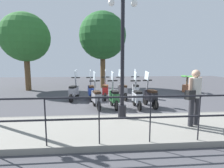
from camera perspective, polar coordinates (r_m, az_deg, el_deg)
ground_plane at (r=8.21m, az=3.61°, el=-6.38°), size 28.00×28.00×0.00m
promenade_walkway at (r=5.23m, az=8.74°, el=-13.87°), size 2.20×20.00×0.15m
fence_railing at (r=4.02m, az=12.46°, el=-8.36°), size 0.04×16.03×1.07m
lamp_post_near at (r=5.54m, az=3.42°, el=7.19°), size 0.26×0.90×4.07m
pedestrian_with_bag at (r=5.38m, az=25.31°, el=-2.82°), size 0.48×0.60×1.59m
tree_large at (r=13.05m, az=-26.44°, el=13.41°), size 3.15×3.15×5.08m
tree_distant at (r=12.98m, az=-3.07°, el=15.37°), size 3.36×3.36×5.44m
potted_palm at (r=12.09m, az=23.24°, el=-0.33°), size 1.06×0.66×1.05m
scooter_near_0 at (r=7.68m, az=12.38°, el=-3.83°), size 1.21×0.51×1.54m
scooter_near_1 at (r=7.38m, az=8.14°, el=-4.20°), size 1.23×0.44×1.54m
scooter_near_2 at (r=7.34m, az=0.67°, el=-4.19°), size 1.23×0.45×1.54m
scooter_near_3 at (r=7.31m, az=-5.13°, el=-4.27°), size 1.21×0.51×1.54m
scooter_far_0 at (r=9.26m, az=7.71°, el=-1.79°), size 1.23×0.44×1.54m
scooter_far_1 at (r=9.01m, az=3.35°, el=-2.00°), size 1.21×0.51×1.54m
scooter_far_2 at (r=9.04m, az=-2.21°, el=-1.96°), size 1.23×0.44×1.54m
scooter_far_3 at (r=8.90m, az=-6.85°, el=-2.16°), size 1.23×0.44×1.54m
scooter_far_4 at (r=8.90m, az=-12.30°, el=-2.28°), size 1.21×0.51×1.54m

